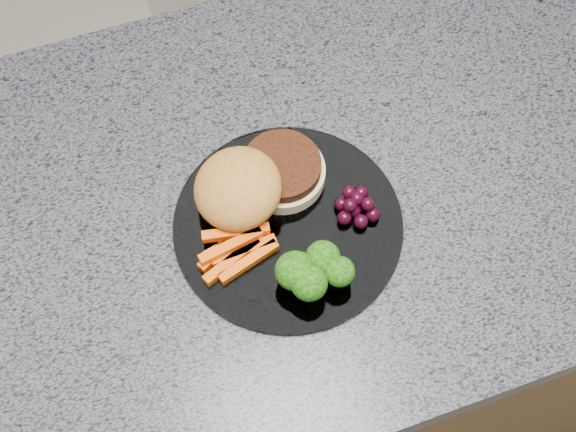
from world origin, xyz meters
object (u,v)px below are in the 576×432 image
(plate, at_px, (288,225))
(grape_bunch, at_px, (357,205))
(island_cabinet, at_px, (283,323))
(burger, at_px, (254,184))

(plate, xyz_separation_m, grape_bunch, (0.08, -0.01, 0.02))
(island_cabinet, relative_size, burger, 6.44)
(grape_bunch, bearing_deg, island_cabinet, 140.83)
(island_cabinet, xyz_separation_m, grape_bunch, (0.07, -0.06, 0.49))
(island_cabinet, xyz_separation_m, burger, (-0.03, 0.00, 0.50))
(grape_bunch, bearing_deg, plate, 173.15)
(plate, distance_m, grape_bunch, 0.08)
(island_cabinet, height_order, plate, plate)
(burger, height_order, grape_bunch, burger)
(island_cabinet, bearing_deg, grape_bunch, -39.17)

